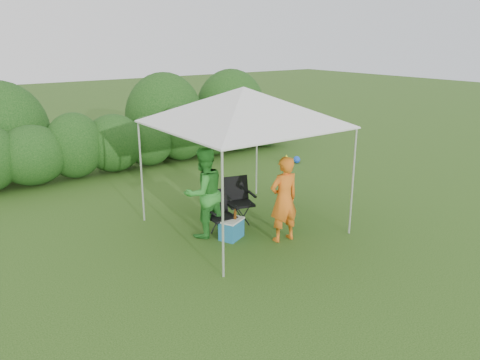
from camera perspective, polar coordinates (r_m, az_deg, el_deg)
ground at (r=9.27m, az=2.24°, el=-6.64°), size 70.00×70.00×0.00m
hedge at (r=14.06m, az=-12.56°, el=4.78°), size 11.48×1.53×1.80m
canopy at (r=8.97m, az=0.43°, el=8.98°), size 3.10×3.10×2.83m
chair_right at (r=9.73m, az=-0.22°, el=-2.08°), size 0.68×0.65×0.94m
chair_left at (r=9.09m, az=-2.55°, el=-3.73°), size 0.57×0.52×0.88m
man at (r=8.76m, az=5.37°, el=-2.35°), size 0.64×0.45×1.65m
woman at (r=8.95m, az=-4.41°, el=-1.54°), size 0.88×0.70×1.75m
cooler at (r=9.02m, az=-1.06°, el=-5.95°), size 0.57×0.51×0.40m
bottle at (r=8.91m, az=-0.60°, el=-4.17°), size 0.05×0.05×0.20m
lawn_toy at (r=14.44m, az=6.00°, el=2.56°), size 0.53×0.44×0.27m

